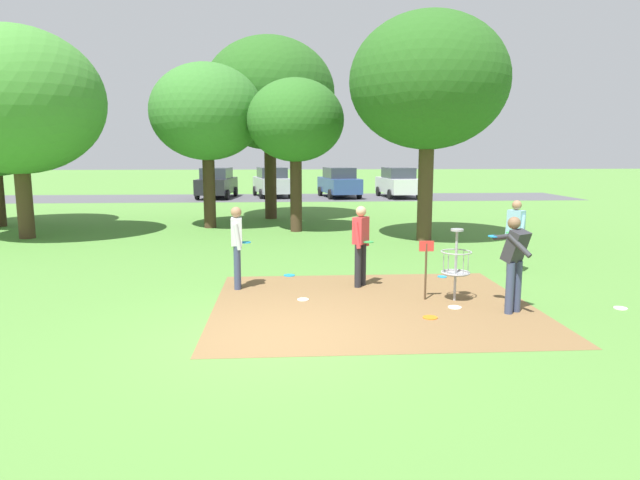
# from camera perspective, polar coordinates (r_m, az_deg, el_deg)

# --- Properties ---
(ground_plane) EXTENTS (160.00, 160.00, 0.00)m
(ground_plane) POSITION_cam_1_polar(r_m,az_deg,el_deg) (8.64, -4.58, -10.06)
(ground_plane) COLOR #518438
(dirt_tee_pad) EXTENTS (5.88, 5.08, 0.01)m
(dirt_tee_pad) POSITION_cam_1_polar(r_m,az_deg,el_deg) (10.43, 5.45, -6.67)
(dirt_tee_pad) COLOR brown
(dirt_tee_pad) RESTS_ON ground
(disc_golf_basket) EXTENTS (0.98, 0.58, 1.39)m
(disc_golf_basket) POSITION_cam_1_polar(r_m,az_deg,el_deg) (10.84, 13.47, -2.20)
(disc_golf_basket) COLOR #9E9EA3
(disc_golf_basket) RESTS_ON ground
(player_foreground_watching) EXTENTS (0.41, 0.48, 1.71)m
(player_foreground_watching) POSITION_cam_1_polar(r_m,az_deg,el_deg) (11.57, -8.53, -0.27)
(player_foreground_watching) COLOR #384260
(player_foreground_watching) RESTS_ON ground
(player_throwing) EXTENTS (0.53, 1.15, 1.71)m
(player_throwing) POSITION_cam_1_polar(r_m,az_deg,el_deg) (10.28, 19.35, -1.76)
(player_throwing) COLOR #384260
(player_throwing) RESTS_ON ground
(player_waiting_left) EXTENTS (0.45, 0.48, 1.71)m
(player_waiting_left) POSITION_cam_1_polar(r_m,az_deg,el_deg) (11.64, 4.21, -0.14)
(player_waiting_left) COLOR #232328
(player_waiting_left) RESTS_ON ground
(player_waiting_right) EXTENTS (0.45, 0.48, 1.71)m
(player_waiting_right) POSITION_cam_1_polar(r_m,az_deg,el_deg) (13.74, 19.43, 0.79)
(player_waiting_right) COLOR slate
(player_waiting_right) RESTS_ON ground
(frisbee_near_basket) EXTENTS (0.21, 0.21, 0.02)m
(frisbee_near_basket) POSITION_cam_1_polar(r_m,az_deg,el_deg) (12.94, 12.44, -3.71)
(frisbee_near_basket) COLOR #1E93DB
(frisbee_near_basket) RESTS_ON ground
(frisbee_by_tee) EXTENTS (0.24, 0.24, 0.02)m
(frisbee_by_tee) POSITION_cam_1_polar(r_m,az_deg,el_deg) (10.50, 13.68, -6.75)
(frisbee_by_tee) COLOR white
(frisbee_by_tee) RESTS_ON ground
(frisbee_mid_grass) EXTENTS (0.22, 0.22, 0.02)m
(frisbee_mid_grass) POSITION_cam_1_polar(r_m,az_deg,el_deg) (10.74, -1.76, -6.13)
(frisbee_mid_grass) COLOR white
(frisbee_mid_grass) RESTS_ON ground
(frisbee_far_left) EXTENTS (0.25, 0.25, 0.02)m
(frisbee_far_left) POSITION_cam_1_polar(r_m,az_deg,el_deg) (9.79, 11.25, -7.82)
(frisbee_far_left) COLOR orange
(frisbee_far_left) RESTS_ON ground
(frisbee_far_right) EXTENTS (0.26, 0.26, 0.02)m
(frisbee_far_right) POSITION_cam_1_polar(r_m,az_deg,el_deg) (12.79, -3.17, -3.65)
(frisbee_far_right) COLOR #1E93DB
(frisbee_far_right) RESTS_ON ground
(frisbee_scattered_a) EXTENTS (0.23, 0.23, 0.02)m
(frisbee_scattered_a) POSITION_cam_1_polar(r_m,az_deg,el_deg) (11.54, 28.49, -6.18)
(frisbee_scattered_a) COLOR white
(frisbee_scattered_a) RESTS_ON ground
(tree_near_left) EXTENTS (4.89, 4.89, 7.04)m
(tree_near_left) POSITION_cam_1_polar(r_m,az_deg,el_deg) (18.03, 11.09, 15.65)
(tree_near_left) COLOR #4C3823
(tree_near_left) RESTS_ON ground
(tree_near_right) EXTENTS (5.39, 5.39, 7.48)m
(tree_near_right) POSITION_cam_1_polar(r_m,az_deg,el_deg) (23.71, -5.23, 14.71)
(tree_near_right) COLOR #422D1E
(tree_near_right) RESTS_ON ground
(tree_mid_left) EXTENTS (3.38, 3.38, 5.34)m
(tree_mid_left) POSITION_cam_1_polar(r_m,az_deg,el_deg) (19.71, -2.53, 12.11)
(tree_mid_left) COLOR #422D1E
(tree_mid_left) RESTS_ON ground
(tree_mid_center) EXTENTS (5.46, 5.46, 6.74)m
(tree_mid_center) POSITION_cam_1_polar(r_m,az_deg,el_deg) (20.55, -28.77, 12.41)
(tree_mid_center) COLOR #4C3823
(tree_mid_center) RESTS_ON ground
(tree_far_left) EXTENTS (4.11, 4.11, 6.00)m
(tree_far_left) POSITION_cam_1_polar(r_m,az_deg,el_deg) (21.09, -11.56, 12.71)
(tree_far_left) COLOR #422D1E
(tree_far_left) RESTS_ON ground
(parking_lot_strip) EXTENTS (36.00, 6.00, 0.01)m
(parking_lot_strip) POSITION_cam_1_polar(r_m,az_deg,el_deg) (34.42, -3.93, 4.37)
(parking_lot_strip) COLOR #4C4C51
(parking_lot_strip) RESTS_ON ground
(parked_car_leftmost) EXTENTS (2.30, 4.36, 1.84)m
(parked_car_leftmost) POSITION_cam_1_polar(r_m,az_deg,el_deg) (34.67, -10.56, 5.79)
(parked_car_leftmost) COLOR black
(parked_car_leftmost) RESTS_ON ground
(parked_car_center_left) EXTENTS (2.60, 4.47, 1.84)m
(parked_car_center_left) POSITION_cam_1_polar(r_m,az_deg,el_deg) (35.03, -4.96, 5.95)
(parked_car_center_left) COLOR #B2B7BC
(parked_car_center_left) RESTS_ON ground
(parked_car_center_right) EXTENTS (2.49, 4.44, 1.84)m
(parked_car_center_right) POSITION_cam_1_polar(r_m,az_deg,el_deg) (34.56, 1.98, 5.93)
(parked_car_center_right) COLOR #2D4784
(parked_car_center_right) RESTS_ON ground
(parked_car_rightmost) EXTENTS (2.29, 4.36, 1.84)m
(parked_car_rightmost) POSITION_cam_1_polar(r_m,az_deg,el_deg) (34.80, 8.03, 5.87)
(parked_car_rightmost) COLOR silver
(parked_car_rightmost) RESTS_ON ground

